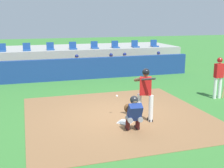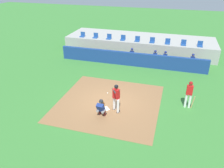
# 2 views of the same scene
# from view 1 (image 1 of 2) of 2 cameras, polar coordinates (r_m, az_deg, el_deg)

# --- Properties ---
(ground_plane) EXTENTS (80.00, 80.00, 0.00)m
(ground_plane) POSITION_cam_1_polar(r_m,az_deg,el_deg) (10.42, 1.13, -6.20)
(ground_plane) COLOR #387A33
(dirt_infield) EXTENTS (6.40, 6.40, 0.01)m
(dirt_infield) POSITION_cam_1_polar(r_m,az_deg,el_deg) (10.42, 1.13, -6.17)
(dirt_infield) COLOR olive
(dirt_infield) RESTS_ON ground
(home_plate) EXTENTS (0.62, 0.62, 0.02)m
(home_plate) POSITION_cam_1_polar(r_m,az_deg,el_deg) (9.70, 2.61, -7.55)
(home_plate) COLOR white
(home_plate) RESTS_ON dirt_infield
(batter_at_plate) EXTENTS (0.58, 0.87, 1.80)m
(batter_at_plate) POSITION_cam_1_polar(r_m,az_deg,el_deg) (9.65, 6.54, -1.44)
(batter_at_plate) COLOR silver
(batter_at_plate) RESTS_ON ground
(catcher_crouched) EXTENTS (0.51, 1.80, 1.13)m
(catcher_crouched) POSITION_cam_1_polar(r_m,az_deg,el_deg) (8.88, 4.27, -5.55)
(catcher_crouched) COLOR gray
(catcher_crouched) RESTS_ON ground
(on_deck_batter) EXTENTS (0.58, 0.23, 1.79)m
(on_deck_batter) POSITION_cam_1_polar(r_m,az_deg,el_deg) (13.13, 20.32, 1.63)
(on_deck_batter) COLOR silver
(on_deck_batter) RESTS_ON ground
(dugout_wall) EXTENTS (13.00, 0.30, 1.20)m
(dugout_wall) POSITION_cam_1_polar(r_m,az_deg,el_deg) (16.39, -5.95, 3.01)
(dugout_wall) COLOR navy
(dugout_wall) RESTS_ON ground
(dugout_bench) EXTENTS (11.80, 0.44, 0.45)m
(dugout_bench) POSITION_cam_1_polar(r_m,az_deg,el_deg) (17.43, -6.56, 2.34)
(dugout_bench) COLOR olive
(dugout_bench) RESTS_ON ground
(dugout_player_0) EXTENTS (0.49, 0.70, 1.30)m
(dugout_player_0) POSITION_cam_1_polar(r_m,az_deg,el_deg) (17.18, -6.85, 3.70)
(dugout_player_0) COLOR #939399
(dugout_player_0) RESTS_ON ground
(dugout_player_1) EXTENTS (0.49, 0.70, 1.30)m
(dugout_player_1) POSITION_cam_1_polar(r_m,az_deg,el_deg) (17.67, -0.07, 4.05)
(dugout_player_1) COLOR #939399
(dugout_player_1) RESTS_ON ground
(dugout_player_2) EXTENTS (0.49, 0.70, 1.30)m
(dugout_player_2) POSITION_cam_1_polar(r_m,az_deg,el_deg) (17.94, 2.63, 4.18)
(dugout_player_2) COLOR #939399
(dugout_player_2) RESTS_ON ground
(dugout_player_3) EXTENTS (0.49, 0.70, 1.30)m
(dugout_player_3) POSITION_cam_1_polar(r_m,az_deg,el_deg) (18.83, 9.28, 4.44)
(dugout_player_3) COLOR #939399
(dugout_player_3) RESTS_ON ground
(stands_platform) EXTENTS (15.00, 4.40, 1.40)m
(stands_platform) POSITION_cam_1_polar(r_m,az_deg,el_deg) (20.66, -8.33, 5.30)
(stands_platform) COLOR #9E9E99
(stands_platform) RESTS_ON ground
(stadium_seat_1) EXTENTS (0.46, 0.46, 0.48)m
(stadium_seat_1) POSITION_cam_1_polar(r_m,az_deg,el_deg) (18.87, -20.88, 6.41)
(stadium_seat_1) COLOR #1E478C
(stadium_seat_1) RESTS_ON stands_platform
(stadium_seat_2) EXTENTS (0.46, 0.46, 0.48)m
(stadium_seat_2) POSITION_cam_1_polar(r_m,az_deg,el_deg) (18.83, -16.47, 6.72)
(stadium_seat_2) COLOR #1E478C
(stadium_seat_2) RESTS_ON stands_platform
(stadium_seat_3) EXTENTS (0.46, 0.46, 0.48)m
(stadium_seat_3) POSITION_cam_1_polar(r_m,az_deg,el_deg) (18.90, -12.06, 6.99)
(stadium_seat_3) COLOR #1E478C
(stadium_seat_3) RESTS_ON stands_platform
(stadium_seat_4) EXTENTS (0.46, 0.46, 0.48)m
(stadium_seat_4) POSITION_cam_1_polar(r_m,az_deg,el_deg) (19.07, -7.71, 7.21)
(stadium_seat_4) COLOR #1E478C
(stadium_seat_4) RESTS_ON stands_platform
(stadium_seat_5) EXTENTS (0.46, 0.46, 0.48)m
(stadium_seat_5) POSITION_cam_1_polar(r_m,az_deg,el_deg) (19.36, -3.45, 7.39)
(stadium_seat_5) COLOR #1E478C
(stadium_seat_5) RESTS_ON stands_platform
(stadium_seat_6) EXTENTS (0.46, 0.46, 0.48)m
(stadium_seat_6) POSITION_cam_1_polar(r_m,az_deg,el_deg) (19.75, 0.66, 7.52)
(stadium_seat_6) COLOR #1E478C
(stadium_seat_6) RESTS_ON stands_platform
(stadium_seat_7) EXTENTS (0.46, 0.46, 0.48)m
(stadium_seat_7) POSITION_cam_1_polar(r_m,az_deg,el_deg) (20.23, 4.60, 7.61)
(stadium_seat_7) COLOR #1E478C
(stadium_seat_7) RESTS_ON stands_platform
(stadium_seat_8) EXTENTS (0.46, 0.46, 0.48)m
(stadium_seat_8) POSITION_cam_1_polar(r_m,az_deg,el_deg) (20.80, 8.33, 7.66)
(stadium_seat_8) COLOR #1E478C
(stadium_seat_8) RESTS_ON stands_platform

